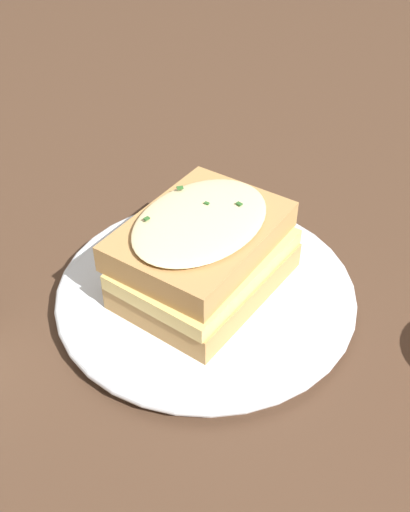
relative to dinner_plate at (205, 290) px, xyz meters
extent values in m
plane|color=#473021|center=(0.02, 0.00, -0.01)|extent=(2.40, 2.40, 0.00)
cylinder|color=white|center=(0.00, 0.00, 0.00)|extent=(0.23, 0.23, 0.02)
torus|color=white|center=(0.00, 0.00, 0.00)|extent=(0.24, 0.24, 0.01)
cube|color=#B2844C|center=(0.00, 0.00, 0.02)|extent=(0.16, 0.16, 0.02)
cube|color=#E0C16B|center=(0.00, 0.00, 0.04)|extent=(0.16, 0.16, 0.01)
cube|color=#B2844C|center=(0.00, 0.00, 0.05)|extent=(0.16, 0.16, 0.02)
ellipsoid|color=beige|center=(0.00, 0.00, 0.07)|extent=(0.15, 0.15, 0.01)
cube|color=#2D6028|center=(-0.01, 0.04, 0.07)|extent=(0.01, 0.00, 0.00)
cube|color=#2D6028|center=(0.03, 0.01, 0.07)|extent=(0.01, 0.01, 0.00)
cube|color=#2D6028|center=(-0.04, 0.01, 0.07)|extent=(0.01, 0.00, 0.00)
cube|color=#2D6028|center=(0.01, 0.02, 0.07)|extent=(0.00, 0.00, 0.00)
camera|label=1|loc=(-0.08, -0.35, 0.33)|focal=42.00mm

